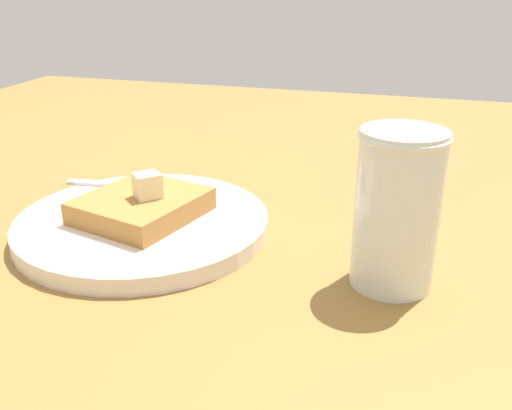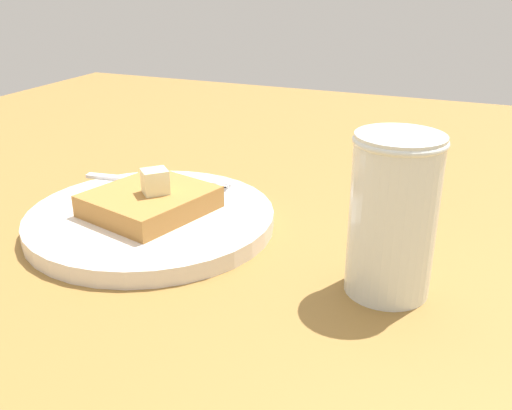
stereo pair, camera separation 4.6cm
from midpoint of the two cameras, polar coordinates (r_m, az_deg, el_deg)
The scene contains 6 objects.
table_surface at distance 58.27cm, azimuth -2.20°, elevation -0.88°, with size 119.87×119.87×2.10cm, color olive.
plate at distance 52.91cm, azimuth -8.02°, elevation -1.33°, with size 22.60×22.60×1.54cm.
toast_slice_center at distance 52.27cm, azimuth -8.12°, elevation 0.32°, with size 9.20×10.07×2.01cm, color #A87235.
butter_pat_primary at distance 50.99cm, azimuth -7.54°, elevation 2.30°, with size 2.19×1.97×2.19cm, color beige.
fork at distance 59.02cm, azimuth -6.75°, elevation 2.19°, with size 16.04×3.65×0.36cm.
syrup_jar at distance 42.17cm, azimuth 16.50°, elevation -1.97°, with size 6.43×6.43×11.94cm.
Camera 2 is at (-24.84, 47.58, 24.34)cm, focal length 40.00 mm.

